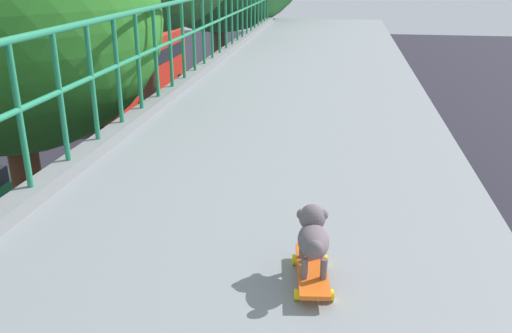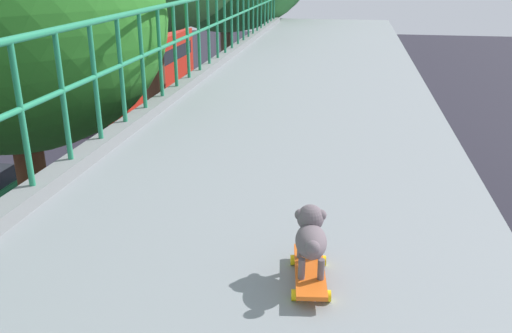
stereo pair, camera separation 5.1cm
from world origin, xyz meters
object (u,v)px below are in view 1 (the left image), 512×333
at_px(car_white_fifth, 1,269).
at_px(small_dog, 313,234).
at_px(toy_skateboard, 312,271).
at_px(city_bus, 136,68).

xyz_separation_m(car_white_fifth, small_dog, (7.11, -6.77, 5.00)).
distance_m(toy_skateboard, small_dog, 0.20).
relative_size(car_white_fifth, small_dog, 10.42).
xyz_separation_m(toy_skateboard, small_dog, (-0.00, 0.04, 0.20)).
distance_m(car_white_fifth, small_dog, 11.02).
relative_size(toy_skateboard, small_dog, 1.32).
xyz_separation_m(city_bus, small_dog, (10.32, -23.85, 3.72)).
bearing_deg(toy_skateboard, car_white_fifth, 136.22).
distance_m(car_white_fifth, city_bus, 17.43).
height_order(car_white_fifth, city_bus, city_bus).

